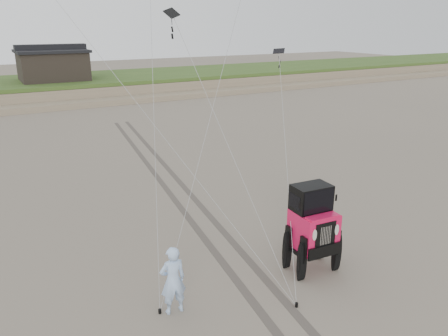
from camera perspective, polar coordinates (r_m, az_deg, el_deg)
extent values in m
plane|color=#6B6054|center=(11.95, 1.24, -17.10)|extent=(160.00, 160.00, 0.00)
cube|color=#7A6B54|center=(47.00, -23.72, 9.21)|extent=(160.00, 12.00, 1.40)
cube|color=#2D4719|center=(46.90, -23.86, 10.24)|extent=(160.00, 12.00, 0.35)
cube|color=#7A6B54|center=(40.69, -22.49, 7.52)|extent=(160.00, 3.50, 0.50)
cube|color=black|center=(46.03, -21.43, 12.26)|extent=(6.00, 5.00, 2.60)
cube|color=black|center=(45.93, -21.64, 14.02)|extent=(6.40, 5.40, 0.25)
cube|color=black|center=(45.91, -21.70, 14.48)|extent=(6.40, 1.20, 0.50)
imported|color=#94B6E5|center=(11.18, -6.70, -14.35)|extent=(0.69, 0.47, 1.82)
cube|color=black|center=(13.55, -6.84, 19.45)|extent=(0.62, 0.50, 0.34)
cube|color=black|center=(17.23, 7.17, 14.93)|extent=(0.46, 0.48, 0.21)
cylinder|color=black|center=(11.64, -8.38, -18.03)|extent=(0.08, 0.08, 0.12)
cylinder|color=black|center=(11.89, 9.46, -17.23)|extent=(0.08, 0.08, 0.12)
cube|color=#4C443D|center=(18.93, -7.13, -3.25)|extent=(4.42, 29.74, 0.01)
cube|color=#4C443D|center=(19.23, -4.94, -2.83)|extent=(4.42, 29.74, 0.01)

